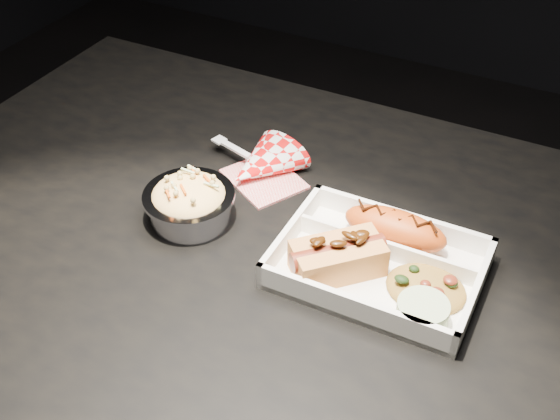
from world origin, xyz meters
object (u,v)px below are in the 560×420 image
object	(u,v)px
foil_coleslaw_cup	(189,201)
hotdog	(338,255)
dining_table	(284,296)
fried_pastry	(395,228)
napkin_fork	(261,166)
food_tray	(378,267)

from	to	relation	value
foil_coleslaw_cup	hotdog	bearing A→B (deg)	-2.33
dining_table	fried_pastry	size ratio (longest dim) A/B	8.73
dining_table	napkin_fork	xyz separation A→B (m)	(-0.10, 0.13, 0.11)
hotdog	fried_pastry	bearing A→B (deg)	16.68
food_tray	napkin_fork	distance (m)	0.26
fried_pastry	dining_table	bearing A→B (deg)	-151.16
hotdog	napkin_fork	bearing A→B (deg)	97.21
hotdog	napkin_fork	xyz separation A→B (m)	(-0.18, 0.14, -0.02)
dining_table	foil_coleslaw_cup	xyz separation A→B (m)	(-0.14, -0.00, 0.12)
fried_pastry	foil_coleslaw_cup	bearing A→B (deg)	-164.62
dining_table	hotdog	distance (m)	0.15
dining_table	foil_coleslaw_cup	bearing A→B (deg)	-178.12
foil_coleslaw_cup	fried_pastry	bearing A→B (deg)	15.38
fried_pastry	foil_coleslaw_cup	world-z (taller)	foil_coleslaw_cup
fried_pastry	food_tray	bearing A→B (deg)	-89.51
hotdog	foil_coleslaw_cup	distance (m)	0.22
fried_pastry	napkin_fork	distance (m)	0.24
food_tray	napkin_fork	world-z (taller)	napkin_fork
food_tray	hotdog	distance (m)	0.06
food_tray	hotdog	size ratio (longest dim) A/B	2.09
dining_table	fried_pastry	world-z (taller)	fried_pastry
fried_pastry	napkin_fork	bearing A→B (deg)	165.20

